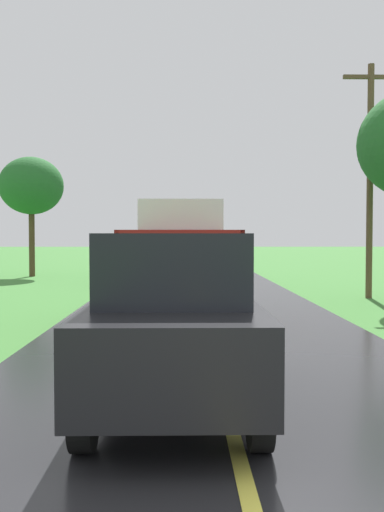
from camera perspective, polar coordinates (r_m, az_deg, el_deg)
The scene contains 5 objects.
banana_truck_near at distance 13.68m, azimuth -1.14°, elevation -0.05°, with size 2.38×5.82×2.80m.
banana_truck_far at distance 24.19m, azimuth -1.09°, elevation 0.88°, with size 2.38×5.81×2.80m.
utility_pole_roadside at distance 18.77m, azimuth 17.55°, elevation 7.94°, with size 1.75×0.20×7.34m.
roadside_tree_near_left at distance 28.54m, azimuth -15.94°, elevation 6.80°, with size 3.08×3.08×5.78m.
following_car at distance 6.18m, azimuth -1.83°, elevation -6.35°, with size 1.74×4.10×1.92m.
Camera 1 is at (-0.48, -2.18, 1.97)m, focal length 39.58 mm.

